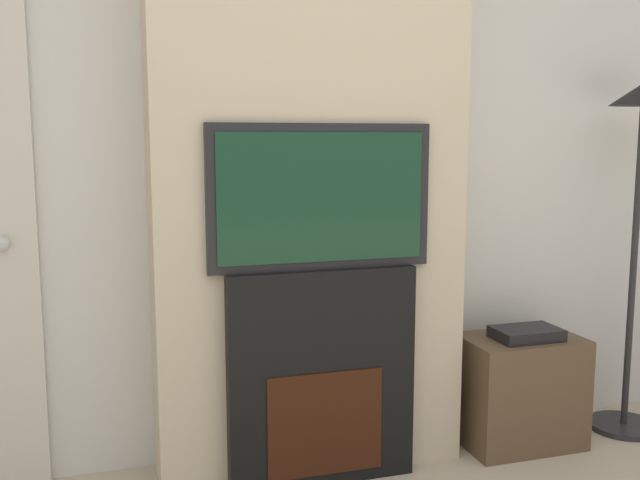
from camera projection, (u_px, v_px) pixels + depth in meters
wall_back at (296, 136)px, 2.96m from camera, size 6.00×0.06×2.70m
chimney_breast at (308, 136)px, 2.79m from camera, size 1.23×0.31×2.70m
fireplace at (320, 376)px, 2.77m from camera, size 0.74×0.15×0.85m
television at (320, 197)px, 2.67m from camera, size 0.86×0.07×0.55m
floor_lamp at (639, 184)px, 3.16m from camera, size 0.32×0.32×1.58m
media_stand at (520, 389)px, 3.12m from camera, size 0.51×0.34×0.53m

